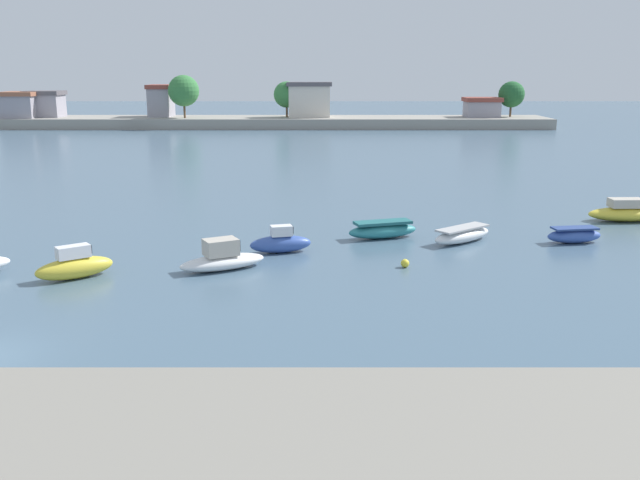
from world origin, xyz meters
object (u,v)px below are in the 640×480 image
object	(u,v)px
moored_boat_7	(573,235)
moored_boat_6	(461,235)
moored_boat_8	(625,212)
moored_boat_2	(73,266)
moored_boat_3	(221,259)
mooring_buoy_2	(404,263)
moored_boat_4	(279,242)
moored_boat_5	(381,230)

from	to	relation	value
moored_boat_7	moored_boat_6	bearing A→B (deg)	170.35
moored_boat_8	moored_boat_6	bearing A→B (deg)	-155.45
moored_boat_2	moored_boat_6	size ratio (longest dim) A/B	0.85
moored_boat_3	moored_boat_6	size ratio (longest dim) A/B	1.07
moored_boat_8	mooring_buoy_2	size ratio (longest dim) A/B	11.91
moored_boat_4	moored_boat_8	bearing A→B (deg)	5.96
moored_boat_2	moored_boat_4	size ratio (longest dim) A/B	1.03
moored_boat_6	mooring_buoy_2	size ratio (longest dim) A/B	9.93
moored_boat_3	moored_boat_5	world-z (taller)	moored_boat_3
moored_boat_3	moored_boat_4	distance (m)	4.37
moored_boat_2	moored_boat_3	distance (m)	7.07
moored_boat_4	moored_boat_8	xyz separation A→B (m)	(22.53, 8.20, 0.00)
moored_boat_7	mooring_buoy_2	xyz separation A→B (m)	(-10.43, -5.20, -0.23)
moored_boat_2	moored_boat_5	world-z (taller)	moored_boat_2
moored_boat_2	moored_boat_7	distance (m)	27.51
mooring_buoy_2	moored_boat_5	bearing A→B (deg)	95.30
moored_boat_3	moored_boat_8	world-z (taller)	moored_boat_3
moored_boat_7	mooring_buoy_2	world-z (taller)	moored_boat_7
moored_boat_8	moored_boat_2	bearing A→B (deg)	-159.25
moored_boat_6	moored_boat_8	distance (m)	13.44
moored_boat_8	mooring_buoy_2	world-z (taller)	moored_boat_8
moored_boat_6	moored_boat_8	bearing A→B (deg)	-12.92
mooring_buoy_2	moored_boat_8	bearing A→B (deg)	34.92
moored_boat_4	moored_boat_6	world-z (taller)	moored_boat_4
moored_boat_3	moored_boat_4	bearing A→B (deg)	23.44
moored_boat_2	moored_boat_5	size ratio (longest dim) A/B	0.83
moored_boat_5	moored_boat_8	size ratio (longest dim) A/B	0.86
moored_boat_4	moored_boat_6	distance (m)	10.70
moored_boat_4	moored_boat_7	xyz separation A→B (m)	(16.92, 2.20, -0.12)
moored_boat_3	moored_boat_5	size ratio (longest dim) A/B	1.03
moored_boat_7	moored_boat_5	bearing A→B (deg)	165.39
moored_boat_3	moored_boat_7	xyz separation A→B (m)	(19.67, 5.60, -0.12)
moored_boat_6	moored_boat_2	bearing A→B (deg)	160.90
moored_boat_6	moored_boat_5	bearing A→B (deg)	128.26
moored_boat_5	mooring_buoy_2	distance (m)	6.39
moored_boat_8	mooring_buoy_2	distance (m)	19.57
moored_boat_8	moored_boat_5	bearing A→B (deg)	-165.18
moored_boat_2	moored_boat_4	world-z (taller)	moored_boat_2
moored_boat_5	mooring_buoy_2	bearing A→B (deg)	-101.76
moored_boat_6	moored_boat_7	bearing A→B (deg)	-39.91
moored_boat_7	moored_boat_8	xyz separation A→B (m)	(5.61, 6.00, 0.12)
moored_boat_5	moored_boat_6	distance (m)	4.67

